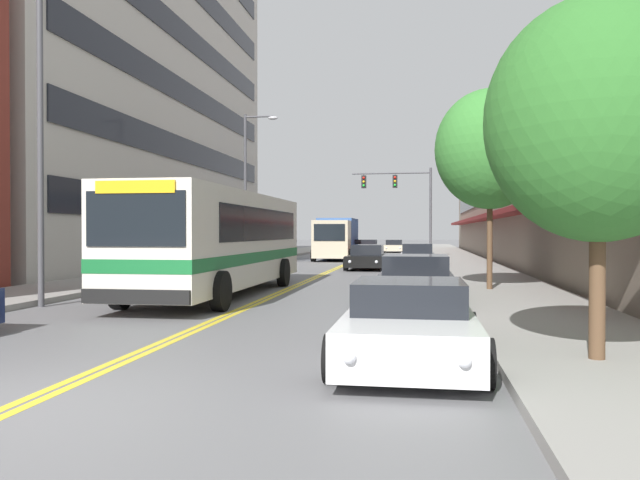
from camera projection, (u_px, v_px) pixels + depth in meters
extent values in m
plane|color=slate|center=(355.00, 260.00, 43.41)|extent=(240.00, 240.00, 0.00)
cube|color=gray|center=(255.00, 258.00, 44.55)|extent=(3.39, 106.00, 0.16)
cube|color=gray|center=(461.00, 260.00, 42.27)|extent=(3.39, 106.00, 0.16)
cube|color=yellow|center=(354.00, 260.00, 43.43)|extent=(0.14, 106.00, 0.01)
cube|color=yellow|center=(357.00, 260.00, 43.40)|extent=(0.14, 106.00, 0.01)
cube|color=#BCB7AD|center=(96.00, 16.00, 38.04)|extent=(12.00, 31.44, 30.28)
cube|color=black|center=(191.00, 209.00, 37.23)|extent=(0.08, 28.93, 1.40)
cube|color=black|center=(190.00, 152.00, 37.18)|extent=(0.08, 28.93, 1.40)
cube|color=black|center=(190.00, 96.00, 37.14)|extent=(0.08, 28.93, 1.40)
cube|color=black|center=(190.00, 39.00, 37.10)|extent=(0.08, 28.93, 1.40)
cube|color=gray|center=(553.00, 203.00, 41.29)|extent=(8.00, 68.00, 7.75)
cube|color=maroon|center=(482.00, 218.00, 42.02)|extent=(1.10, 61.20, 0.24)
cube|color=black|center=(490.00, 190.00, 41.91)|extent=(0.08, 61.20, 1.40)
cube|color=silver|center=(220.00, 239.00, 19.42)|extent=(2.57, 11.65, 2.79)
cube|color=#196B33|center=(220.00, 257.00, 19.42)|extent=(2.59, 11.67, 0.32)
cube|color=black|center=(226.00, 225.00, 19.99)|extent=(2.60, 9.09, 1.00)
cube|color=black|center=(135.00, 219.00, 13.64)|extent=(2.31, 0.04, 1.23)
cube|color=yellow|center=(135.00, 187.00, 13.62)|extent=(1.85, 0.06, 0.28)
cube|color=black|center=(135.00, 297.00, 13.64)|extent=(2.52, 0.08, 0.32)
cylinder|color=black|center=(120.00, 289.00, 15.73)|extent=(0.30, 1.00, 1.00)
cylinder|color=black|center=(220.00, 291.00, 15.31)|extent=(0.30, 1.00, 1.00)
cylinder|color=black|center=(213.00, 272.00, 22.80)|extent=(0.30, 1.00, 1.00)
cylinder|color=black|center=(283.00, 272.00, 22.39)|extent=(0.30, 1.00, 1.00)
cube|color=#232328|center=(240.00, 260.00, 31.03)|extent=(1.77, 4.71, 0.75)
cube|color=black|center=(241.00, 247.00, 31.20)|extent=(1.52, 2.07, 0.51)
cylinder|color=black|center=(213.00, 266.00, 29.73)|extent=(0.22, 0.66, 0.66)
cylinder|color=black|center=(250.00, 266.00, 29.44)|extent=(0.22, 0.66, 0.66)
cylinder|color=black|center=(232.00, 263.00, 32.61)|extent=(0.22, 0.66, 0.66)
cylinder|color=black|center=(265.00, 263.00, 32.33)|extent=(0.22, 0.66, 0.66)
sphere|color=silver|center=(213.00, 262.00, 28.78)|extent=(0.16, 0.16, 0.16)
sphere|color=silver|center=(239.00, 262.00, 28.58)|extent=(0.16, 0.16, 0.16)
cube|color=red|center=(241.00, 257.00, 33.46)|extent=(0.18, 0.04, 0.10)
cube|color=red|center=(264.00, 258.00, 33.26)|extent=(0.18, 0.04, 0.10)
cube|color=white|center=(409.00, 333.00, 9.14)|extent=(1.85, 4.15, 0.59)
cube|color=black|center=(409.00, 296.00, 9.29)|extent=(1.59, 1.83, 0.46)
cylinder|color=black|center=(333.00, 359.00, 8.02)|extent=(0.22, 0.64, 0.64)
cylinder|color=black|center=(485.00, 363.00, 7.72)|extent=(0.22, 0.64, 0.64)
cylinder|color=black|center=(354.00, 328.00, 10.56)|extent=(0.22, 0.64, 0.64)
cylinder|color=black|center=(469.00, 331.00, 10.26)|extent=(0.22, 0.64, 0.64)
sphere|color=silver|center=(349.00, 357.00, 7.17)|extent=(0.16, 0.16, 0.16)
sphere|color=silver|center=(465.00, 361.00, 6.96)|extent=(0.16, 0.16, 0.16)
cube|color=red|center=(374.00, 312.00, 11.30)|extent=(0.18, 0.04, 0.10)
cube|color=red|center=(449.00, 313.00, 11.09)|extent=(0.18, 0.04, 0.10)
cube|color=#B7B7BC|center=(417.00, 259.00, 35.13)|extent=(1.91, 4.12, 0.58)
cube|color=black|center=(417.00, 249.00, 35.29)|extent=(1.64, 1.81, 0.55)
cylinder|color=black|center=(399.00, 262.00, 34.03)|extent=(0.22, 0.63, 0.63)
cylinder|color=black|center=(435.00, 262.00, 33.72)|extent=(0.22, 0.63, 0.63)
cylinder|color=black|center=(401.00, 260.00, 36.55)|extent=(0.22, 0.63, 0.63)
cylinder|color=black|center=(434.00, 260.00, 36.24)|extent=(0.22, 0.63, 0.63)
sphere|color=silver|center=(404.00, 260.00, 33.18)|extent=(0.16, 0.16, 0.16)
sphere|color=silver|center=(430.00, 260.00, 32.97)|extent=(0.16, 0.16, 0.16)
cube|color=red|center=(406.00, 257.00, 37.28)|extent=(0.18, 0.04, 0.10)
cube|color=red|center=(429.00, 257.00, 37.07)|extent=(0.18, 0.04, 0.10)
cube|color=#38383D|center=(416.00, 287.00, 16.13)|extent=(1.92, 4.52, 0.67)
cube|color=black|center=(416.00, 265.00, 16.30)|extent=(1.65, 1.99, 0.50)
cylinder|color=black|center=(374.00, 299.00, 14.91)|extent=(0.22, 0.67, 0.67)
cylinder|color=black|center=(457.00, 301.00, 14.60)|extent=(0.22, 0.67, 0.67)
cylinder|color=black|center=(381.00, 289.00, 17.67)|extent=(0.22, 0.67, 0.67)
cylinder|color=black|center=(451.00, 290.00, 17.36)|extent=(0.22, 0.67, 0.67)
sphere|color=silver|center=(385.00, 294.00, 13.99)|extent=(0.16, 0.16, 0.16)
sphere|color=silver|center=(446.00, 295.00, 13.78)|extent=(0.16, 0.16, 0.16)
cube|color=red|center=(393.00, 279.00, 18.48)|extent=(0.18, 0.04, 0.10)
cube|color=red|center=(440.00, 280.00, 18.26)|extent=(0.18, 0.04, 0.10)
cube|color=maroon|center=(366.00, 252.00, 44.58)|extent=(1.73, 4.24, 0.74)
cube|color=black|center=(366.00, 243.00, 44.74)|extent=(1.49, 1.87, 0.49)
cylinder|color=black|center=(351.00, 255.00, 43.42)|extent=(0.22, 0.70, 0.70)
cylinder|color=black|center=(377.00, 255.00, 43.14)|extent=(0.22, 0.70, 0.70)
cylinder|color=black|center=(355.00, 254.00, 46.02)|extent=(0.22, 0.70, 0.70)
cylinder|color=black|center=(379.00, 254.00, 45.74)|extent=(0.22, 0.70, 0.70)
sphere|color=silver|center=(354.00, 252.00, 42.56)|extent=(0.16, 0.16, 0.16)
sphere|color=silver|center=(372.00, 252.00, 42.37)|extent=(0.16, 0.16, 0.16)
cube|color=red|center=(360.00, 250.00, 46.78)|extent=(0.18, 0.04, 0.10)
cube|color=red|center=(376.00, 250.00, 46.58)|extent=(0.18, 0.04, 0.10)
cube|color=black|center=(367.00, 260.00, 32.85)|extent=(1.87, 4.75, 0.56)
cube|color=black|center=(367.00, 250.00, 33.03)|extent=(1.61, 2.09, 0.53)
cylinder|color=black|center=(346.00, 264.00, 31.55)|extent=(0.22, 0.70, 0.70)
cylinder|color=black|center=(384.00, 264.00, 31.24)|extent=(0.22, 0.70, 0.70)
cylinder|color=black|center=(352.00, 261.00, 34.45)|extent=(0.22, 0.70, 0.70)
cylinder|color=black|center=(387.00, 261.00, 34.15)|extent=(0.22, 0.70, 0.70)
sphere|color=silver|center=(350.00, 262.00, 30.58)|extent=(0.16, 0.16, 0.16)
sphere|color=silver|center=(376.00, 262.00, 30.38)|extent=(0.16, 0.16, 0.16)
cube|color=red|center=(359.00, 258.00, 35.31)|extent=(0.18, 0.04, 0.10)
cube|color=red|center=(383.00, 258.00, 35.10)|extent=(0.18, 0.04, 0.10)
cube|color=beige|center=(394.00, 248.00, 60.49)|extent=(1.79, 4.23, 0.56)
cube|color=black|center=(394.00, 242.00, 60.65)|extent=(1.54, 1.86, 0.49)
cylinder|color=black|center=(384.00, 249.00, 59.34)|extent=(0.22, 0.64, 0.64)
cylinder|color=black|center=(403.00, 249.00, 59.05)|extent=(0.22, 0.64, 0.64)
cylinder|color=black|center=(385.00, 249.00, 61.93)|extent=(0.22, 0.64, 0.64)
cylinder|color=black|center=(404.00, 249.00, 61.64)|extent=(0.22, 0.64, 0.64)
sphere|color=silver|center=(386.00, 248.00, 58.48)|extent=(0.16, 0.16, 0.16)
sphere|color=silver|center=(400.00, 248.00, 58.28)|extent=(0.16, 0.16, 0.16)
cube|color=red|center=(388.00, 247.00, 62.69)|extent=(0.18, 0.04, 0.10)
cube|color=red|center=(401.00, 247.00, 62.48)|extent=(0.18, 0.04, 0.10)
cube|color=beige|center=(332.00, 239.00, 41.12)|extent=(2.38, 1.99, 2.48)
cube|color=black|center=(329.00, 232.00, 40.11)|extent=(2.02, 0.04, 1.09)
cube|color=#335699|center=(338.00, 237.00, 44.40)|extent=(2.43, 4.65, 2.67)
cylinder|color=black|center=(313.00, 255.00, 41.33)|extent=(0.28, 0.84, 0.84)
cylinder|color=black|center=(350.00, 256.00, 40.94)|extent=(0.28, 0.84, 0.84)
cylinder|color=black|center=(324.00, 253.00, 45.98)|extent=(0.28, 0.84, 0.84)
cylinder|color=black|center=(357.00, 253.00, 45.60)|extent=(0.28, 0.84, 0.84)
cylinder|color=#47474C|center=(431.00, 214.00, 44.57)|extent=(0.18, 0.18, 6.57)
cylinder|color=#47474C|center=(391.00, 173.00, 44.98)|extent=(5.63, 0.11, 0.11)
cube|color=black|center=(395.00, 181.00, 44.94)|extent=(0.34, 0.26, 0.92)
sphere|color=red|center=(395.00, 177.00, 44.78)|extent=(0.18, 0.18, 0.18)
sphere|color=yellow|center=(395.00, 181.00, 44.78)|extent=(0.18, 0.18, 0.18)
sphere|color=green|center=(395.00, 185.00, 44.79)|extent=(0.18, 0.18, 0.18)
cylinder|color=black|center=(395.00, 174.00, 44.94)|extent=(0.02, 0.02, 0.14)
cube|color=black|center=(364.00, 182.00, 45.30)|extent=(0.34, 0.26, 0.92)
sphere|color=red|center=(364.00, 178.00, 45.14)|extent=(0.18, 0.18, 0.18)
sphere|color=yellow|center=(364.00, 182.00, 45.14)|extent=(0.18, 0.18, 0.18)
sphere|color=green|center=(364.00, 185.00, 45.14)|extent=(0.18, 0.18, 0.18)
cylinder|color=black|center=(364.00, 175.00, 45.29)|extent=(0.02, 0.02, 0.14)
cylinder|color=#47474C|center=(40.00, 131.00, 16.15)|extent=(0.16, 0.16, 9.14)
cylinder|color=#47474C|center=(245.00, 191.00, 35.16)|extent=(0.16, 0.16, 8.60)
cylinder|color=#47474C|center=(259.00, 117.00, 34.98)|extent=(1.60, 0.10, 0.10)
ellipsoid|color=#B2B2B7|center=(273.00, 118.00, 34.86)|extent=(0.56, 0.28, 0.20)
cylinder|color=brown|center=(597.00, 287.00, 8.75)|extent=(0.22, 0.22, 2.03)
ellipsoid|color=#2D6B28|center=(598.00, 120.00, 8.72)|extent=(3.13, 3.13, 3.44)
cylinder|color=brown|center=(490.00, 242.00, 19.55)|extent=(0.18, 0.18, 2.94)
ellipsoid|color=#387F33|center=(490.00, 149.00, 19.51)|extent=(3.42, 3.42, 3.77)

